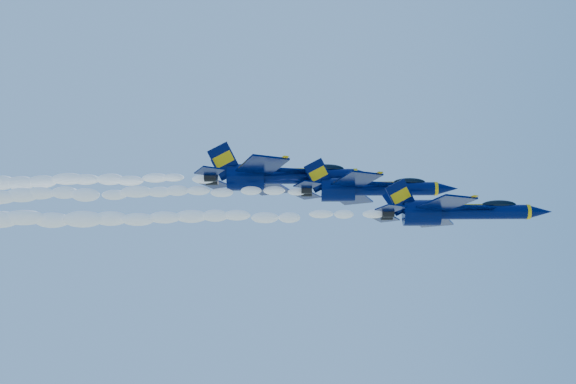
{
  "coord_description": "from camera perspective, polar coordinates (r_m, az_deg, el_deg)",
  "views": [
    {
      "loc": [
        -0.12,
        -74.79,
        133.04
      ],
      "look_at": [
        -1.67,
        -3.73,
        151.82
      ],
      "focal_mm": 45.0,
      "sensor_mm": 36.0,
      "label": 1
    }
  ],
  "objects": [
    {
      "name": "jet_second",
      "position": [
        76.35,
        6.42,
        0.28
      ],
      "size": [
        16.49,
        13.53,
        6.13
      ],
      "color": "#000939"
    },
    {
      "name": "smoke_trail_jet_second",
      "position": [
        80.62,
        -18.48,
        -0.21
      ],
      "size": [
        54.1,
        2.23,
        2.01
      ],
      "primitive_type": "ellipsoid",
      "color": "white"
    },
    {
      "name": "jet_lead",
      "position": [
        67.6,
        13.07,
        -1.52
      ],
      "size": [
        15.52,
        12.73,
        5.77
      ],
      "color": "#000939"
    },
    {
      "name": "smoke_trail_jet_lead",
      "position": [
        68.96,
        -15.48,
        -2.03
      ],
      "size": [
        54.1,
        2.1,
        1.89
      ],
      "primitive_type": "ellipsoid",
      "color": "white"
    },
    {
      "name": "jet_third",
      "position": [
        78.42,
        -0.56,
        1.27
      ],
      "size": [
        19.06,
        15.63,
        7.08
      ],
      "color": "#000939"
    }
  ]
}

